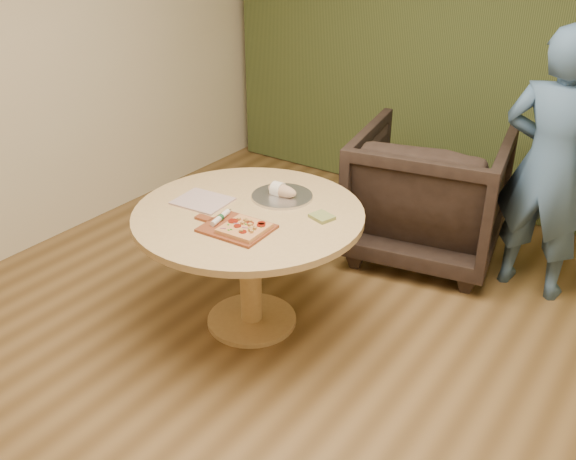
# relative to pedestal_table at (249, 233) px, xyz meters

# --- Properties ---
(room_shell) EXTENTS (5.04, 6.04, 2.84)m
(room_shell) POSITION_rel_pedestal_table_xyz_m (0.58, -0.53, 0.79)
(room_shell) COLOR brown
(room_shell) RESTS_ON ground
(curtain) EXTENTS (4.80, 0.14, 2.78)m
(curtain) POSITION_rel_pedestal_table_xyz_m (0.58, 2.37, 0.79)
(curtain) COLOR #323E1C
(curtain) RESTS_ON ground
(pedestal_table) EXTENTS (1.30, 1.30, 0.75)m
(pedestal_table) POSITION_rel_pedestal_table_xyz_m (0.00, 0.00, 0.00)
(pedestal_table) COLOR tan
(pedestal_table) RESTS_ON ground
(pizza_paddle) EXTENTS (0.45, 0.29, 0.01)m
(pizza_paddle) POSITION_rel_pedestal_table_xyz_m (0.08, -0.21, 0.15)
(pizza_paddle) COLOR brown
(pizza_paddle) RESTS_ON pedestal_table
(flatbread_pizza) EXTENTS (0.23, 0.23, 0.04)m
(flatbread_pizza) POSITION_rel_pedestal_table_xyz_m (0.14, -0.21, 0.17)
(flatbread_pizza) COLOR tan
(flatbread_pizza) RESTS_ON pizza_paddle
(cutlery_roll) EXTENTS (0.06, 0.20, 0.03)m
(cutlery_roll) POSITION_rel_pedestal_table_xyz_m (-0.04, -0.20, 0.17)
(cutlery_roll) COLOR beige
(cutlery_roll) RESTS_ON pizza_paddle
(newspaper) EXTENTS (0.32, 0.27, 0.01)m
(newspaper) POSITION_rel_pedestal_table_xyz_m (-0.29, -0.05, 0.15)
(newspaper) COLOR silver
(newspaper) RESTS_ON pedestal_table
(serving_tray) EXTENTS (0.36, 0.36, 0.02)m
(serving_tray) POSITION_rel_pedestal_table_xyz_m (0.05, 0.26, 0.15)
(serving_tray) COLOR silver
(serving_tray) RESTS_ON pedestal_table
(bread_roll) EXTENTS (0.19, 0.09, 0.09)m
(bread_roll) POSITION_rel_pedestal_table_xyz_m (0.04, 0.26, 0.18)
(bread_roll) COLOR tan
(bread_roll) RESTS_ON serving_tray
(green_packet) EXTENTS (0.14, 0.13, 0.02)m
(green_packet) POSITION_rel_pedestal_table_xyz_m (0.38, 0.16, 0.15)
(green_packet) COLOR olive
(green_packet) RESTS_ON pedestal_table
(armchair) EXTENTS (1.14, 1.09, 1.02)m
(armchair) POSITION_rel_pedestal_table_xyz_m (0.49, 1.40, -0.10)
(armchair) COLOR black
(armchair) RESTS_ON ground
(person_standing) EXTENTS (0.65, 0.45, 1.70)m
(person_standing) POSITION_rel_pedestal_table_xyz_m (1.25, 1.37, 0.24)
(person_standing) COLOR #3F5F82
(person_standing) RESTS_ON ground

